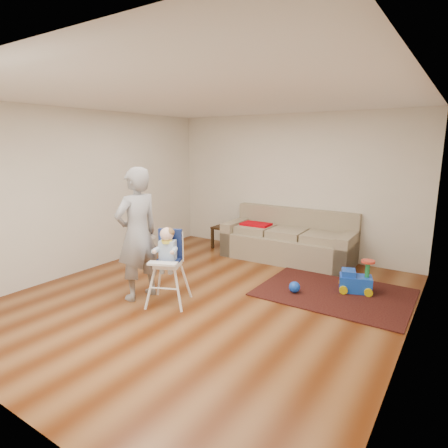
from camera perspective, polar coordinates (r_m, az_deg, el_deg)
The scene contains 9 objects.
ground at distance 5.39m, azimuth -2.39°, elevation -11.20°, with size 5.50×5.50×0.00m, color #532309.
room_envelope at distance 5.40m, azimuth 0.74°, elevation 9.36°, with size 5.04×5.52×2.72m.
sofa at distance 7.07m, azimuth 9.75°, elevation -1.73°, with size 2.43×1.05×0.93m.
side_table at distance 7.83m, azimuth 0.25°, elevation -1.99°, with size 0.46×0.46×0.46m, color black, non-canonical shape.
area_rug at distance 5.78m, azimuth 16.45°, elevation -9.97°, with size 2.09×1.57×0.02m, color black.
ride_on_toy at distance 5.82m, azimuth 19.48°, elevation -7.38°, with size 0.45×0.32×0.49m, color blue, non-canonical shape.
toy_ball at distance 5.60m, azimuth 10.69°, elevation -9.43°, with size 0.16×0.16×0.16m, color blue.
high_chair at distance 5.11m, azimuth -8.54°, elevation -6.52°, with size 0.65×0.65×1.07m.
adult at distance 5.27m, azimuth -13.06°, elevation -1.54°, with size 0.67×0.44×1.84m, color gray.
Camera 1 is at (2.91, -4.01, 2.13)m, focal length 30.00 mm.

